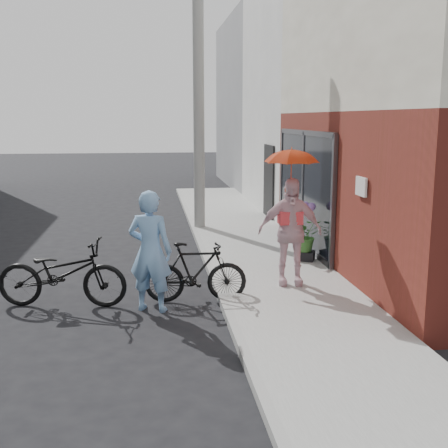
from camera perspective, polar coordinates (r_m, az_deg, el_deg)
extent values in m
plane|color=black|center=(8.74, -6.21, -8.61)|extent=(80.00, 80.00, 0.00)
cube|color=#969691|center=(10.87, 4.68, -4.38)|extent=(2.20, 24.00, 0.12)
cube|color=#9E9E99|center=(10.69, -1.43, -4.61)|extent=(0.12, 24.00, 0.12)
cube|color=black|center=(12.31, 8.14, 3.49)|extent=(0.06, 3.80, 2.40)
cube|color=white|center=(9.14, 13.77, 3.72)|extent=(0.04, 0.40, 0.30)
cube|color=white|center=(18.76, 15.89, 12.19)|extent=(8.00, 6.00, 7.00)
cube|color=gray|center=(25.35, 9.52, 11.96)|extent=(8.00, 8.00, 7.00)
cylinder|color=#9E9E99|center=(14.32, -2.60, 13.16)|extent=(0.28, 0.28, 7.00)
imported|color=#7BABDB|center=(8.47, -7.50, -2.77)|extent=(0.78, 0.65, 1.85)
imported|color=black|center=(9.04, -16.13, -4.84)|extent=(2.10, 1.02, 1.05)
imported|color=black|center=(8.92, -2.88, -4.90)|extent=(1.63, 0.51, 0.97)
imported|color=beige|center=(9.42, 6.70, -0.77)|extent=(1.10, 0.57, 1.80)
imported|color=#DD481A|center=(9.26, 6.88, 6.99)|extent=(0.85, 0.85, 0.75)
cube|color=black|center=(11.22, 8.28, -3.19)|extent=(0.45, 0.45, 0.18)
imported|color=#3A732E|center=(11.13, 8.33, -1.14)|extent=(0.58, 0.50, 0.64)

